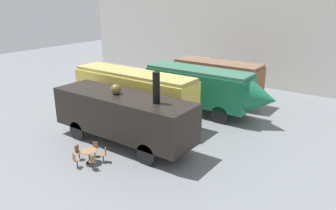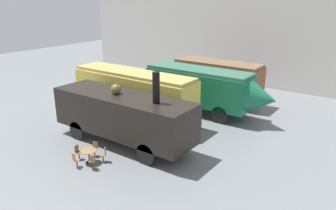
% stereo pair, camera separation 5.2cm
% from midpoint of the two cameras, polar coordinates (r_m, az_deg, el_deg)
% --- Properties ---
extents(ground_plane, '(80.00, 80.00, 0.00)m').
position_cam_midpoint_polar(ground_plane, '(22.74, -0.50, -4.72)').
color(ground_plane, gray).
extents(backdrop_wall, '(44.00, 0.15, 9.00)m').
position_cam_midpoint_polar(backdrop_wall, '(34.67, 14.70, 10.56)').
color(backdrop_wall, silver).
rests_on(backdrop_wall, ground_plane).
extents(passenger_coach_wooden, '(7.59, 2.62, 3.59)m').
position_cam_midpoint_polar(passenger_coach_wooden, '(28.87, 8.51, 4.58)').
color(passenger_coach_wooden, brown).
rests_on(passenger_coach_wooden, ground_plane).
extents(streamlined_locomotive, '(10.50, 2.58, 3.57)m').
position_cam_midpoint_polar(streamlined_locomotive, '(25.62, 6.75, 3.00)').
color(streamlined_locomotive, '#196B47').
rests_on(streamlined_locomotive, ground_plane).
extents(passenger_coach_vintage, '(10.05, 2.41, 3.70)m').
position_cam_midpoint_polar(passenger_coach_vintage, '(24.50, -6.07, 2.32)').
color(passenger_coach_vintage, '#E0C64C').
rests_on(passenger_coach_vintage, ground_plane).
extents(steam_locomotive, '(9.62, 2.82, 5.01)m').
position_cam_midpoint_polar(steam_locomotive, '(20.46, -7.93, -1.54)').
color(steam_locomotive, black).
rests_on(steam_locomotive, ground_plane).
extents(cafe_table_near, '(0.93, 0.93, 0.75)m').
position_cam_midpoint_polar(cafe_table_near, '(19.06, -13.68, -8.10)').
color(cafe_table_near, black).
rests_on(cafe_table_near, ground_plane).
extents(cafe_chair_0, '(0.38, 0.40, 0.87)m').
position_cam_midpoint_polar(cafe_chair_0, '(19.78, -12.67, -7.31)').
color(cafe_chair_0, black).
rests_on(cafe_chair_0, ground_plane).
extents(cafe_chair_1, '(0.37, 0.36, 0.87)m').
position_cam_midpoint_polar(cafe_chair_1, '(19.63, -15.48, -7.76)').
color(cafe_chair_1, black).
rests_on(cafe_chair_1, ground_plane).
extents(cafe_chair_2, '(0.36, 0.38, 0.87)m').
position_cam_midpoint_polar(cafe_chair_2, '(18.76, -15.89, -9.08)').
color(cafe_chair_2, black).
rests_on(cafe_chair_2, ground_plane).
extents(cafe_chair_3, '(0.40, 0.39, 0.87)m').
position_cam_midpoint_polar(cafe_chair_3, '(18.37, -13.10, -9.47)').
color(cafe_chair_3, black).
rests_on(cafe_chair_3, ground_plane).
extents(cafe_chair_4, '(0.40, 0.40, 0.87)m').
position_cam_midpoint_polar(cafe_chair_4, '(19.01, -11.13, -8.31)').
color(cafe_chair_4, black).
rests_on(cafe_chair_4, ground_plane).
extents(visitor_person, '(0.34, 0.34, 1.80)m').
position_cam_midpoint_polar(visitor_person, '(22.24, -4.44, -2.57)').
color(visitor_person, '#262633').
rests_on(visitor_person, ground_plane).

